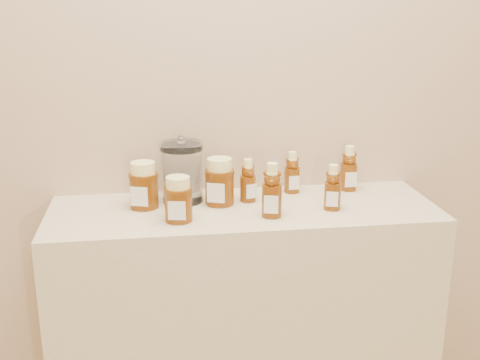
{
  "coord_description": "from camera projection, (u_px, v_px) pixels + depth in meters",
  "views": [
    {
      "loc": [
        -0.26,
        -0.18,
        1.53
      ],
      "look_at": [
        -0.02,
        1.52,
        1.0
      ],
      "focal_mm": 45.0,
      "sensor_mm": 36.0,
      "label": 1
    }
  ],
  "objects": [
    {
      "name": "honey_jar_back",
      "position": [
        220.0,
        181.0,
        1.87
      ],
      "size": [
        0.12,
        0.12,
        0.15
      ],
      "primitive_type": null,
      "rotation": [
        0.0,
        0.0,
        -0.37
      ],
      "color": "#552606",
      "rests_on": "display_table"
    },
    {
      "name": "honey_jar_left",
      "position": [
        144.0,
        185.0,
        1.84
      ],
      "size": [
        0.12,
        0.12,
        0.14
      ],
      "primitive_type": null,
      "rotation": [
        0.0,
        0.0,
        -0.33
      ],
      "color": "#552606",
      "rests_on": "display_table"
    },
    {
      "name": "bear_bottle_front_right",
      "position": [
        333.0,
        184.0,
        1.83
      ],
      "size": [
        0.07,
        0.07,
        0.16
      ],
      "primitive_type": null,
      "rotation": [
        0.0,
        0.0,
        -0.31
      ],
      "color": "#552606",
      "rests_on": "display_table"
    },
    {
      "name": "bear_bottle_back_right",
      "position": [
        349.0,
        165.0,
        2.01
      ],
      "size": [
        0.06,
        0.06,
        0.17
      ],
      "primitive_type": null,
      "rotation": [
        0.0,
        0.0,
        -0.01
      ],
      "color": "#552606",
      "rests_on": "display_table"
    },
    {
      "name": "bear_bottle_back_left",
      "position": [
        248.0,
        178.0,
        1.9
      ],
      "size": [
        0.07,
        0.07,
        0.16
      ],
      "primitive_type": null,
      "rotation": [
        0.0,
        0.0,
        0.32
      ],
      "color": "#552606",
      "rests_on": "display_table"
    },
    {
      "name": "honey_jar_front",
      "position": [
        178.0,
        199.0,
        1.73
      ],
      "size": [
        0.1,
        0.1,
        0.13
      ],
      "primitive_type": null,
      "rotation": [
        0.0,
        0.0,
        -0.17
      ],
      "color": "#552606",
      "rests_on": "display_table"
    },
    {
      "name": "wall_back",
      "position": [
        235.0,
        54.0,
        1.92
      ],
      "size": [
        3.5,
        0.02,
        2.7
      ],
      "primitive_type": "cube",
      "color": "tan",
      "rests_on": "ground"
    },
    {
      "name": "bear_bottle_back_mid",
      "position": [
        292.0,
        169.0,
        1.99
      ],
      "size": [
        0.06,
        0.06,
        0.16
      ],
      "primitive_type": null,
      "rotation": [
        0.0,
        0.0,
        0.08
      ],
      "color": "#552606",
      "rests_on": "display_table"
    },
    {
      "name": "glass_canister",
      "position": [
        182.0,
        170.0,
        1.89
      ],
      "size": [
        0.17,
        0.17,
        0.21
      ],
      "primitive_type": null,
      "rotation": [
        0.0,
        0.0,
        0.31
      ],
      "color": "white",
      "rests_on": "display_table"
    },
    {
      "name": "bear_bottle_front_left",
      "position": [
        272.0,
        187.0,
        1.76
      ],
      "size": [
        0.08,
        0.08,
        0.18
      ],
      "primitive_type": null,
      "rotation": [
        0.0,
        0.0,
        -0.26
      ],
      "color": "#552606",
      "rests_on": "display_table"
    },
    {
      "name": "display_table",
      "position": [
        244.0,
        336.0,
        1.99
      ],
      "size": [
        1.2,
        0.4,
        0.9
      ],
      "primitive_type": "cube",
      "color": "beige",
      "rests_on": "ground"
    }
  ]
}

